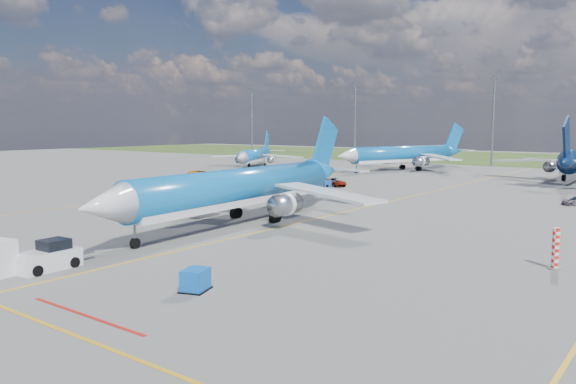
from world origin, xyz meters
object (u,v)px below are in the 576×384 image
Objects in this scene: uld_container at (195,280)px; service_car_a at (252,189)px; bg_jet_nw at (255,167)px; pushback_tug at (48,258)px; main_airliner at (239,224)px; apron_bus at (218,179)px; service_car_b at (335,182)px; warning_post at (556,248)px; baggage_tug_c at (324,184)px; bg_jet_nnw at (402,170)px.

service_car_a is at bearing 106.97° from uld_container.
pushback_tug is (53.18, -85.30, 0.84)m from bg_jet_nw.
main_airliner reaches higher than apron_bus.
pushback_tug is at bearing -90.00° from main_airliner.
pushback_tug is 1.28× the size of service_car_b.
bg_jet_nw is 47.45m from service_car_b.
warning_post reaches higher than service_car_b.
apron_bus is at bearing 156.92° from warning_post.
service_car_a is (35.72, -42.59, 0.73)m from bg_jet_nw.
warning_post reaches higher than baggage_tug_c.
bg_jet_nnw is at bearing 32.67° from service_car_b.
apron_bus is 19.72m from service_car_b.
service_car_b is (-11.79, 37.37, 0.67)m from main_airliner.
service_car_b is 1.05× the size of baggage_tug_c.
warning_post is at bearing -38.02° from bg_jet_nnw.
main_airliner reaches higher than uld_container.
bg_jet_nnw reaches higher than warning_post.
main_airliner is at bearing -77.60° from bg_jet_nw.
warning_post is at bearing 29.43° from uld_container.
bg_jet_nw reaches higher than pushback_tug.
main_airliner is 9.90× the size of service_car_a.
bg_jet_nnw is at bearing 80.04° from service_car_a.
bg_jet_nnw is 40.61m from baggage_tug_c.
service_car_a is at bearing -68.50° from bg_jet_nnw.
warning_post is 56.67m from service_car_b.
apron_bus is at bearing -79.63° from bg_jet_nnw.
main_airliner reaches higher than service_car_b.
service_car_a is (10.25, -3.21, -0.70)m from apron_bus.
baggage_tug_c is (-12.61, 35.37, 0.47)m from main_airliner.
bg_jet_nw is at bearing -140.26° from bg_jet_nnw.
apron_bus is (-56.63, 24.13, -0.07)m from warning_post.
pushback_tug reaches higher than service_car_a.
uld_container is 0.17× the size of apron_bus.
bg_jet_nw is at bearing 118.38° from pushback_tug.
baggage_tug_c is (3.25, 14.76, -0.26)m from service_car_a.
warning_post is at bearing -134.64° from apron_bus.
service_car_a reaches higher than uld_container.
bg_jet_nw is 55.59m from service_car_a.
main_airliner is at bearing -57.26° from bg_jet_nnw.
warning_post is 0.65× the size of baggage_tug_c.
apron_bus is (-27.71, 45.92, 0.58)m from pushback_tug.
bg_jet_nw is at bearing 163.64° from baggage_tug_c.
apron_bus is 17.79m from baggage_tug_c.
service_car_a reaches higher than baggage_tug_c.
bg_jet_nnw is 52.52m from apron_bus.
baggage_tug_c is at bearing 100.32° from pushback_tug.
bg_jet_nw is 3.23× the size of apron_bus.
main_airliner is 24.88× the size of uld_container.
main_airliner is 23.92m from uld_container.
service_car_b is 2.17m from baggage_tug_c.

